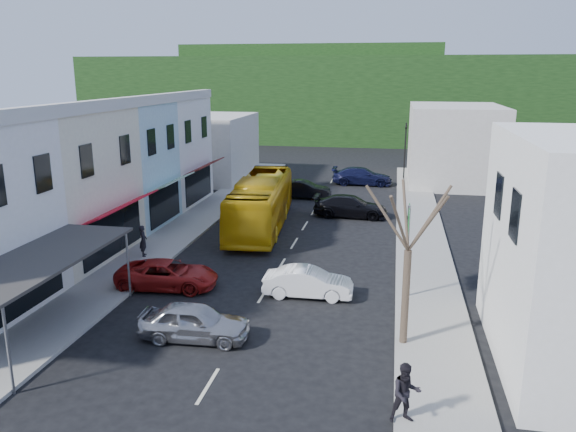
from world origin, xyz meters
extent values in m
plane|color=black|center=(0.00, 0.00, 0.00)|extent=(120.00, 120.00, 0.00)
cube|color=gray|center=(-7.50, 10.00, 0.07)|extent=(3.00, 52.00, 0.15)
cube|color=gray|center=(7.50, 10.00, 0.07)|extent=(3.00, 52.00, 0.15)
cube|color=#531812|center=(-8.40, -5.50, 3.05)|extent=(1.30, 7.65, 0.08)
cube|color=beige|center=(-12.50, 3.00, 4.00)|extent=(7.00, 8.00, 8.00)
cube|color=#A80D1C|center=(-8.40, 3.00, 3.05)|extent=(1.30, 6.80, 0.08)
cube|color=#96BBC6|center=(-12.50, 10.00, 4.00)|extent=(7.00, 6.00, 8.00)
cube|color=#195926|center=(-8.40, 10.00, 3.05)|extent=(1.30, 5.10, 0.08)
cube|color=silver|center=(-12.50, 16.50, 4.00)|extent=(7.00, 7.00, 8.00)
cube|color=#531812|center=(-8.40, 16.50, 3.05)|extent=(1.30, 5.95, 0.08)
cube|color=#B7B2A8|center=(-12.00, 27.00, 3.00)|extent=(8.00, 10.00, 6.00)
cube|color=#B7B2A8|center=(11.00, 30.00, 3.50)|extent=(8.00, 12.00, 7.00)
cube|color=black|center=(0.00, 64.00, 6.00)|extent=(80.00, 24.00, 12.00)
cube|color=black|center=(-8.00, 70.00, 10.00)|extent=(40.00, 16.00, 8.00)
imported|color=gold|center=(-2.73, 10.96, 1.55)|extent=(3.51, 11.78, 3.10)
imported|color=#A2A2A6|center=(-1.56, -4.92, 0.70)|extent=(4.47, 1.99, 1.40)
imported|color=white|center=(2.06, 0.10, 0.70)|extent=(4.45, 1.91, 1.40)
imported|color=maroon|center=(-4.65, -0.12, 0.70)|extent=(4.74, 2.26, 1.40)
imported|color=black|center=(2.78, 14.98, 0.70)|extent=(4.55, 1.98, 1.40)
imported|color=black|center=(-1.45, 20.25, 0.70)|extent=(4.42, 1.85, 1.40)
imported|color=black|center=(2.86, 26.77, 0.70)|extent=(4.52, 1.89, 1.40)
imported|color=black|center=(-7.63, 3.71, 1.00)|extent=(0.60, 0.71, 1.70)
imported|color=black|center=(6.30, -8.96, 1.00)|extent=(0.79, 0.62, 1.70)
camera|label=1|loc=(5.66, -23.61, 10.00)|focal=35.00mm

